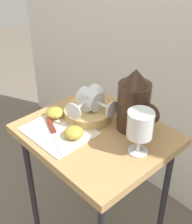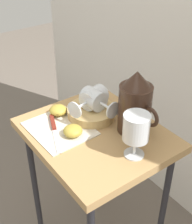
{
  "view_description": "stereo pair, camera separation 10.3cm",
  "coord_description": "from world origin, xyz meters",
  "px_view_note": "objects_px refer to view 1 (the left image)",
  "views": [
    {
      "loc": [
        0.63,
        -0.59,
        1.32
      ],
      "look_at": [
        0.0,
        0.0,
        0.75
      ],
      "focal_mm": 50.53,
      "sensor_mm": 36.0,
      "label": 1
    },
    {
      "loc": [
        0.7,
        -0.51,
        1.32
      ],
      "look_at": [
        0.0,
        0.0,
        0.75
      ],
      "focal_mm": 50.53,
      "sensor_mm": 36.0,
      "label": 2
    }
  ],
  "objects_px": {
    "table": "(96,149)",
    "knife": "(53,131)",
    "pitcher": "(134,105)",
    "wine_glass_upright": "(140,126)",
    "basket_tray": "(88,112)",
    "apple_half_left": "(55,113)",
    "wine_glass_tipped_near": "(91,100)",
    "wine_glass_tipped_far": "(90,98)",
    "apple_half_right": "(74,132)"
  },
  "relations": [
    {
      "from": "apple_half_right",
      "to": "pitcher",
      "type": "bearing_deg",
      "value": 63.89
    },
    {
      "from": "pitcher",
      "to": "wine_glass_tipped_far",
      "type": "relative_size",
      "value": 1.36
    },
    {
      "from": "wine_glass_upright",
      "to": "knife",
      "type": "height_order",
      "value": "wine_glass_upright"
    },
    {
      "from": "knife",
      "to": "apple_half_right",
      "type": "bearing_deg",
      "value": 25.96
    },
    {
      "from": "wine_glass_upright",
      "to": "apple_half_right",
      "type": "height_order",
      "value": "wine_glass_upright"
    },
    {
      "from": "wine_glass_tipped_near",
      "to": "knife",
      "type": "distance_m",
      "value": 0.17
    },
    {
      "from": "table",
      "to": "wine_glass_tipped_far",
      "type": "bearing_deg",
      "value": 149.62
    },
    {
      "from": "apple_half_right",
      "to": "knife",
      "type": "bearing_deg",
      "value": -154.04
    },
    {
      "from": "wine_glass_upright",
      "to": "apple_half_left",
      "type": "distance_m",
      "value": 0.35
    },
    {
      "from": "wine_glass_tipped_far",
      "to": "knife",
      "type": "height_order",
      "value": "wine_glass_tipped_far"
    },
    {
      "from": "pitcher",
      "to": "wine_glass_upright",
      "type": "xyz_separation_m",
      "value": [
        0.1,
        -0.09,
        0.01
      ]
    },
    {
      "from": "pitcher",
      "to": "apple_half_right",
      "type": "height_order",
      "value": "pitcher"
    },
    {
      "from": "table",
      "to": "apple_half_left",
      "type": "bearing_deg",
      "value": -161.94
    },
    {
      "from": "table",
      "to": "wine_glass_tipped_far",
      "type": "relative_size",
      "value": 4.11
    },
    {
      "from": "apple_half_left",
      "to": "wine_glass_tipped_near",
      "type": "bearing_deg",
      "value": 51.11
    },
    {
      "from": "pitcher",
      "to": "apple_half_left",
      "type": "height_order",
      "value": "pitcher"
    },
    {
      "from": "wine_glass_upright",
      "to": "apple_half_right",
      "type": "xyz_separation_m",
      "value": [
        -0.19,
        -0.1,
        -0.08
      ]
    },
    {
      "from": "table",
      "to": "wine_glass_tipped_far",
      "type": "xyz_separation_m",
      "value": [
        -0.09,
        0.05,
        0.15
      ]
    },
    {
      "from": "basket_tray",
      "to": "pitcher",
      "type": "distance_m",
      "value": 0.18
    },
    {
      "from": "table",
      "to": "knife",
      "type": "distance_m",
      "value": 0.17
    },
    {
      "from": "apple_half_left",
      "to": "apple_half_right",
      "type": "bearing_deg",
      "value": -9.93
    },
    {
      "from": "wine_glass_tipped_far",
      "to": "table",
      "type": "bearing_deg",
      "value": -30.38
    },
    {
      "from": "pitcher",
      "to": "apple_half_left",
      "type": "relative_size",
      "value": 3.45
    },
    {
      "from": "wine_glass_tipped_near",
      "to": "wine_glass_upright",
      "type": "bearing_deg",
      "value": -5.82
    },
    {
      "from": "basket_tray",
      "to": "wine_glass_tipped_far",
      "type": "relative_size",
      "value": 1.08
    },
    {
      "from": "basket_tray",
      "to": "knife",
      "type": "height_order",
      "value": "basket_tray"
    },
    {
      "from": "pitcher",
      "to": "wine_glass_upright",
      "type": "relative_size",
      "value": 1.5
    },
    {
      "from": "apple_half_left",
      "to": "basket_tray",
      "type": "bearing_deg",
      "value": 50.99
    },
    {
      "from": "apple_half_left",
      "to": "knife",
      "type": "bearing_deg",
      "value": -40.13
    },
    {
      "from": "table",
      "to": "basket_tray",
      "type": "distance_m",
      "value": 0.14
    },
    {
      "from": "apple_half_left",
      "to": "apple_half_right",
      "type": "xyz_separation_m",
      "value": [
        0.14,
        -0.02,
        0.0
      ]
    },
    {
      "from": "apple_half_right",
      "to": "knife",
      "type": "xyz_separation_m",
      "value": [
        -0.07,
        -0.03,
        -0.01
      ]
    },
    {
      "from": "pitcher",
      "to": "apple_half_right",
      "type": "distance_m",
      "value": 0.22
    },
    {
      "from": "wine_glass_tipped_near",
      "to": "wine_glass_tipped_far",
      "type": "height_order",
      "value": "wine_glass_tipped_near"
    },
    {
      "from": "pitcher",
      "to": "apple_half_left",
      "type": "distance_m",
      "value": 0.29
    },
    {
      "from": "basket_tray",
      "to": "apple_half_left",
      "type": "relative_size",
      "value": 2.73
    },
    {
      "from": "apple_half_left",
      "to": "knife",
      "type": "xyz_separation_m",
      "value": [
        0.07,
        -0.06,
        -0.01
      ]
    },
    {
      "from": "wine_glass_tipped_near",
      "to": "apple_half_left",
      "type": "height_order",
      "value": "wine_glass_tipped_near"
    },
    {
      "from": "basket_tray",
      "to": "wine_glass_tipped_far",
      "type": "bearing_deg",
      "value": 114.46
    },
    {
      "from": "table",
      "to": "apple_half_left",
      "type": "xyz_separation_m",
      "value": [
        -0.16,
        -0.05,
        0.1
      ]
    },
    {
      "from": "table",
      "to": "pitcher",
      "type": "distance_m",
      "value": 0.21
    },
    {
      "from": "basket_tray",
      "to": "apple_half_right",
      "type": "bearing_deg",
      "value": -62.93
    },
    {
      "from": "apple_half_right",
      "to": "knife",
      "type": "relative_size",
      "value": 0.33
    },
    {
      "from": "basket_tray",
      "to": "apple_half_right",
      "type": "xyz_separation_m",
      "value": [
        0.06,
        -0.12,
        0.0
      ]
    },
    {
      "from": "wine_glass_upright",
      "to": "wine_glass_tipped_far",
      "type": "bearing_deg",
      "value": 173.74
    },
    {
      "from": "wine_glass_tipped_near",
      "to": "apple_half_right",
      "type": "bearing_deg",
      "value": -66.99
    },
    {
      "from": "basket_tray",
      "to": "wine_glass_tipped_near",
      "type": "distance_m",
      "value": 0.06
    },
    {
      "from": "table",
      "to": "apple_half_left",
      "type": "relative_size",
      "value": 10.42
    },
    {
      "from": "wine_glass_tipped_far",
      "to": "wine_glass_upright",
      "type": "bearing_deg",
      "value": -6.26
    },
    {
      "from": "basket_tray",
      "to": "wine_glass_tipped_near",
      "type": "bearing_deg",
      "value": 52.47
    }
  ]
}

